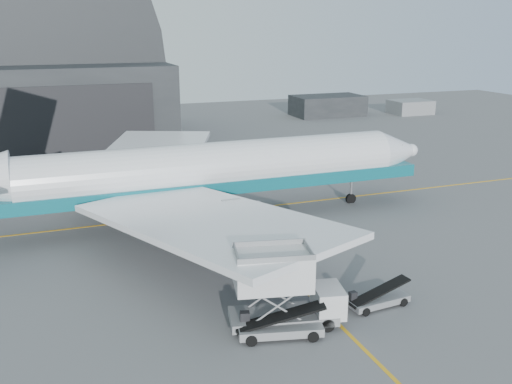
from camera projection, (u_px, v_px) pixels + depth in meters
name	position (u px, v px, depth m)	size (l,w,h in m)	color
ground	(313.00, 299.00, 38.13)	(200.00, 200.00, 0.00)	#565659
taxi_lines	(250.00, 236.00, 49.53)	(80.00, 42.12, 0.02)	orange
distant_bldg_a	(327.00, 115.00, 115.58)	(14.00, 8.00, 4.00)	black
distant_bldg_b	(410.00, 114.00, 117.64)	(8.00, 6.00, 2.80)	gray
airliner	(194.00, 172.00, 51.99)	(48.25, 46.78, 16.93)	white
catering_truck	(282.00, 289.00, 34.16)	(7.28, 3.89, 4.75)	gray
pushback_tug	(234.00, 247.00, 45.45)	(4.09, 3.14, 1.68)	black
belt_loader_a	(279.00, 327.00, 33.39)	(5.39, 2.78, 2.01)	gray
belt_loader_b	(378.00, 299.00, 36.99)	(4.47, 1.88, 1.68)	gray
traffic_cone	(321.00, 252.00, 45.45)	(0.38, 0.38, 0.54)	#EE4407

